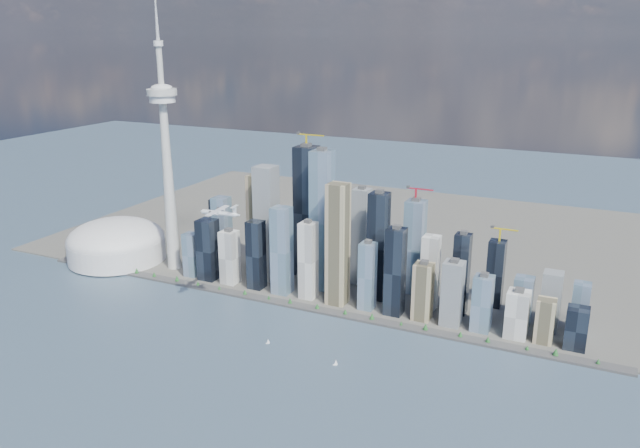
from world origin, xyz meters
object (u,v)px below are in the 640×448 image
at_px(dome_stadium, 116,243).
at_px(sailboat_east, 336,363).
at_px(airplane, 220,213).
at_px(needle_tower, 166,155).
at_px(sailboat_west, 268,342).

bearing_deg(dome_stadium, sailboat_east, -19.22).
bearing_deg(sailboat_east, airplane, 146.48).
bearing_deg(needle_tower, sailboat_east, -25.57).
distance_m(needle_tower, dome_stadium, 241.40).
xyz_separation_m(needle_tower, sailboat_east, (452.79, -216.70, -232.56)).
bearing_deg(airplane, dome_stadium, 152.81).
distance_m(needle_tower, sailboat_west, 451.97).
xyz_separation_m(dome_stadium, sailboat_east, (592.79, -206.70, -36.16)).
height_order(dome_stadium, airplane, airplane).
distance_m(dome_stadium, sailboat_east, 628.83).
bearing_deg(sailboat_west, dome_stadium, 136.73).
height_order(dome_stadium, sailboat_west, dome_stadium).
xyz_separation_m(airplane, sailboat_east, (225.33, -54.32, -185.95)).
distance_m(airplane, sailboat_east, 297.15).
height_order(needle_tower, sailboat_east, needle_tower).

